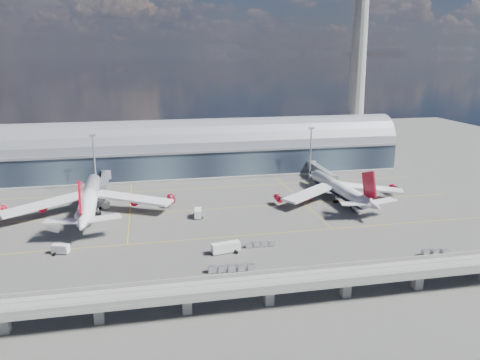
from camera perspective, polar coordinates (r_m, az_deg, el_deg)
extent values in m
plane|color=#474744|center=(167.37, -1.36, -5.62)|extent=(500.00, 500.00, 0.00)
cube|color=gold|center=(158.21, -0.71, -6.88)|extent=(200.00, 0.25, 0.01)
cube|color=gold|center=(185.95, -2.46, -3.48)|extent=(200.00, 0.25, 0.01)
cube|color=gold|center=(214.29, -3.74, -0.96)|extent=(200.00, 0.25, 0.01)
cube|color=gold|center=(193.54, -13.24, -3.12)|extent=(0.25, 80.00, 0.01)
cube|color=gold|center=(203.25, 6.87, -1.94)|extent=(0.25, 80.00, 0.01)
cube|color=#1E2532|center=(239.49, -4.70, 2.47)|extent=(200.00, 28.00, 14.00)
cylinder|color=gray|center=(238.06, -4.74, 4.11)|extent=(200.00, 28.00, 28.00)
cube|color=gray|center=(224.43, -4.30, 3.45)|extent=(200.00, 1.00, 1.20)
cube|color=gray|center=(240.96, -4.67, 0.98)|extent=(200.00, 30.00, 1.20)
cube|color=gray|center=(268.19, 13.53, 2.81)|extent=(18.00, 18.00, 8.00)
cone|color=gray|center=(262.82, 14.08, 11.57)|extent=(10.00, 10.00, 90.00)
cube|color=gray|center=(116.05, 3.58, -12.51)|extent=(220.00, 8.50, 1.20)
cube|color=gray|center=(112.13, 4.14, -12.94)|extent=(220.00, 0.40, 1.20)
cube|color=gray|center=(118.99, 3.08, -11.17)|extent=(220.00, 0.40, 1.20)
cube|color=gray|center=(114.47, 3.79, -12.56)|extent=(220.00, 0.12, 0.12)
cube|color=gray|center=(117.04, 3.39, -11.90)|extent=(220.00, 0.12, 0.12)
cube|color=gray|center=(118.73, -26.83, -15.23)|extent=(2.20, 2.20, 5.00)
cube|color=gray|center=(114.88, -16.84, -15.21)|extent=(2.20, 2.20, 5.00)
cube|color=gray|center=(114.45, -6.49, -14.72)|extent=(2.20, 2.20, 5.00)
cube|color=gray|center=(117.47, 3.56, -13.81)|extent=(2.20, 2.20, 5.00)
cube|color=gray|center=(123.69, 12.77, -12.60)|extent=(2.20, 2.20, 5.00)
cube|color=gray|center=(132.67, 20.83, -11.28)|extent=(2.20, 2.20, 5.00)
cylinder|color=gray|center=(215.43, -17.29, 1.89)|extent=(0.70, 0.70, 25.00)
cube|color=gray|center=(213.03, -17.55, 5.22)|extent=(3.00, 0.40, 1.00)
cylinder|color=gray|center=(227.85, 8.59, 3.11)|extent=(0.70, 0.70, 25.00)
cube|color=gray|center=(225.58, 8.72, 6.26)|extent=(3.00, 0.40, 1.00)
cylinder|color=white|center=(188.30, -17.89, -2.07)|extent=(7.82, 51.30, 6.17)
cone|color=white|center=(215.64, -17.38, 0.11)|extent=(6.41, 7.91, 6.17)
cone|color=white|center=(159.28, -18.65, -4.96)|extent=(6.54, 11.76, 6.17)
cube|color=#B7071E|center=(159.69, -18.80, -2.04)|extent=(1.05, 11.54, 12.76)
cube|color=white|center=(188.79, -22.79, -2.74)|extent=(30.79, 22.16, 2.49)
cube|color=white|center=(185.95, -12.96, -2.18)|extent=(31.30, 20.62, 2.49)
cylinder|color=#B7071E|center=(191.21, -22.83, -3.07)|extent=(3.24, 4.92, 3.08)
cylinder|color=#B7071E|center=(194.21, -27.00, -3.28)|extent=(3.24, 4.92, 3.08)
cylinder|color=#B7071E|center=(188.30, -12.75, -2.50)|extent=(3.24, 4.92, 3.08)
cylinder|color=#B7071E|center=(188.86, -8.40, -2.23)|extent=(3.24, 4.92, 3.08)
cylinder|color=gray|center=(206.80, -17.45, -1.83)|extent=(0.48, 0.48, 2.89)
cylinder|color=gray|center=(186.27, -18.80, -3.80)|extent=(0.58, 0.58, 2.89)
cylinder|color=gray|center=(185.73, -16.91, -3.70)|extent=(0.58, 0.58, 2.89)
cylinder|color=black|center=(186.56, -18.78, -4.07)|extent=(2.17, 1.51, 1.45)
cylinder|color=black|center=(186.01, -16.89, -3.96)|extent=(2.17, 1.51, 1.45)
cylinder|color=white|center=(199.71, 11.92, -0.91)|extent=(8.31, 43.04, 5.13)
cone|color=white|center=(220.46, 9.05, 0.74)|extent=(5.64, 7.44, 5.13)
cone|color=white|center=(178.13, 15.76, -2.89)|extent=(5.91, 10.97, 5.13)
cube|color=#B7071E|center=(178.40, 15.47, -0.59)|extent=(1.41, 10.60, 11.71)
cube|color=white|center=(192.44, 8.49, -1.58)|extent=(26.34, 20.23, 2.19)
cube|color=white|center=(205.12, 15.57, -0.93)|extent=(27.28, 17.21, 2.19)
cylinder|color=black|center=(200.09, 11.90, -1.30)|extent=(7.21, 38.61, 4.36)
cylinder|color=#B7071E|center=(194.24, 8.13, -1.90)|extent=(3.15, 4.62, 2.83)
cylinder|color=#B7071E|center=(189.72, 4.72, -2.21)|extent=(3.15, 4.62, 2.83)
cylinder|color=#B7071E|center=(207.26, 15.41, -1.21)|extent=(3.15, 4.62, 2.83)
cylinder|color=#B7071E|center=(213.78, 18.25, -0.94)|extent=(3.15, 4.62, 2.83)
cylinder|color=gray|center=(213.67, 10.01, -0.85)|extent=(0.44, 0.44, 2.65)
cylinder|color=gray|center=(196.53, 11.60, -2.34)|extent=(0.53, 0.53, 2.65)
cylinder|color=gray|center=(199.14, 13.05, -2.20)|extent=(0.53, 0.53, 2.65)
cylinder|color=black|center=(196.78, 11.59, -2.58)|extent=(2.04, 1.47, 1.33)
cylinder|color=black|center=(199.38, 13.04, -2.43)|extent=(2.04, 1.47, 1.33)
cube|color=gray|center=(213.89, -16.23, -0.13)|extent=(3.00, 24.00, 3.00)
cube|color=gray|center=(202.35, -16.47, -1.01)|extent=(3.60, 3.60, 3.40)
cylinder|color=gray|center=(225.47, -16.01, 0.65)|extent=(4.40, 4.40, 4.00)
cylinder|color=gray|center=(203.32, -16.40, -1.96)|extent=(0.50, 0.50, 3.40)
cylinder|color=black|center=(203.70, -16.37, -2.32)|extent=(1.40, 0.80, 0.80)
cube|color=gray|center=(226.35, 9.92, 1.07)|extent=(3.00, 28.00, 3.00)
cube|color=gray|center=(213.81, 11.27, 0.18)|extent=(3.60, 3.60, 3.40)
cylinder|color=gray|center=(239.05, 8.71, 1.88)|extent=(4.40, 4.40, 4.00)
cylinder|color=gray|center=(214.72, 11.22, -0.72)|extent=(0.50, 0.50, 3.40)
cylinder|color=black|center=(215.09, 11.21, -1.07)|extent=(1.40, 0.80, 0.80)
cube|color=silver|center=(154.72, -21.03, -7.82)|extent=(5.56, 3.88, 2.64)
cylinder|color=black|center=(155.38, -20.40, -8.12)|extent=(1.70, 2.70, 0.91)
cylinder|color=black|center=(154.95, -21.58, -8.31)|extent=(1.70, 2.70, 0.91)
cube|color=silver|center=(145.27, -1.75, -8.19)|extent=(9.28, 4.19, 2.91)
cylinder|color=black|center=(145.76, -0.60, -8.65)|extent=(1.51, 2.94, 1.01)
cylinder|color=black|center=(145.85, -2.88, -8.66)|extent=(1.51, 2.94, 1.01)
cube|color=silver|center=(189.29, 13.99, -3.05)|extent=(2.67, 6.42, 2.75)
cylinder|color=black|center=(191.36, 13.69, -3.21)|extent=(2.67, 1.05, 0.95)
cylinder|color=black|center=(187.97, 14.25, -3.59)|extent=(2.67, 1.05, 0.95)
cube|color=silver|center=(175.93, -5.15, -4.01)|extent=(3.20, 5.84, 2.90)
cylinder|color=black|center=(177.99, -5.28, -4.22)|extent=(2.89, 1.32, 1.00)
cylinder|color=black|center=(174.71, -5.01, -4.59)|extent=(2.89, 1.32, 1.00)
cube|color=silver|center=(193.64, -16.38, -2.85)|extent=(5.55, 5.96, 2.56)
cylinder|color=black|center=(195.23, -15.97, -3.02)|extent=(2.44, 2.27, 0.89)
cylinder|color=black|center=(192.74, -16.75, -3.31)|extent=(2.44, 2.27, 0.89)
cube|color=gray|center=(149.46, 1.08, -8.15)|extent=(2.28, 1.55, 0.28)
cube|color=#ADADB2|center=(149.17, 1.08, -7.88)|extent=(1.90, 1.45, 1.40)
cube|color=gray|center=(149.91, 2.00, -8.08)|extent=(2.28, 1.55, 0.28)
cube|color=#ADADB2|center=(149.62, 2.00, -7.81)|extent=(1.90, 1.45, 1.40)
cube|color=gray|center=(150.41, 2.92, -8.01)|extent=(2.28, 1.55, 0.28)
cube|color=#ADADB2|center=(150.12, 2.92, -7.75)|extent=(1.90, 1.45, 1.40)
cube|color=gray|center=(150.94, 3.82, -7.94)|extent=(2.28, 1.55, 0.28)
cube|color=#ADADB2|center=(150.65, 3.83, -7.68)|extent=(1.90, 1.45, 1.40)
cube|color=gray|center=(133.79, -3.46, -11.08)|extent=(2.68, 1.90, 0.32)
cube|color=#ADADB2|center=(133.42, -3.46, -10.75)|extent=(2.25, 1.76, 1.59)
cube|color=gray|center=(133.96, -2.26, -11.02)|extent=(2.68, 1.90, 0.32)
cube|color=#ADADB2|center=(133.59, -2.26, -10.70)|extent=(2.25, 1.76, 1.59)
cube|color=gray|center=(134.18, -1.06, -10.97)|extent=(2.68, 1.90, 0.32)
cube|color=#ADADB2|center=(133.81, -1.06, -10.64)|extent=(2.25, 1.76, 1.59)
cube|color=gray|center=(134.46, 0.13, -10.91)|extent=(2.68, 1.90, 0.32)
cube|color=#ADADB2|center=(134.09, 0.13, -10.58)|extent=(2.25, 1.76, 1.59)
cube|color=gray|center=(134.80, 1.32, -10.84)|extent=(2.68, 1.90, 0.32)
cube|color=#ADADB2|center=(134.43, 1.32, -10.51)|extent=(2.25, 1.76, 1.59)
cube|color=gray|center=(154.29, 21.63, -8.49)|extent=(2.90, 2.17, 0.33)
cube|color=#ADADB2|center=(153.96, 21.66, -8.19)|extent=(2.45, 1.99, 1.66)
cube|color=gray|center=(155.46, 22.61, -8.41)|extent=(2.90, 2.17, 0.33)
cube|color=#ADADB2|center=(155.12, 22.64, -8.11)|extent=(2.45, 1.99, 1.66)
cube|color=gray|center=(156.67, 23.57, -8.34)|extent=(2.90, 2.17, 0.33)
cube|color=#ADADB2|center=(156.34, 23.61, -8.04)|extent=(2.45, 1.99, 1.66)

